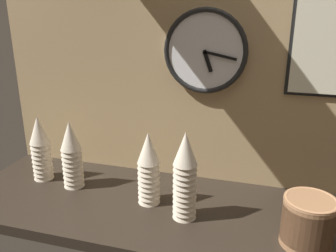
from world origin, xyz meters
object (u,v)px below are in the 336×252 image
Objects in this scene: bowl_stack_far_right at (308,221)px; cup_stack_far_left at (41,148)px; cup_stack_center_right at (185,176)px; cup_stack_center at (149,169)px; cup_stack_left at (72,155)px; wall_clock at (205,52)px.

cup_stack_far_left is at bearing 171.50° from bowl_stack_far_right.
cup_stack_center_right reaches higher than bowl_stack_far_right.
cup_stack_center and cup_stack_far_left have the same top height.
cup_stack_center_right is 0.49m from cup_stack_left.
bowl_stack_far_right is (1.04, -0.16, -0.06)m from cup_stack_far_left.
cup_stack_center_right is at bearing 174.49° from bowl_stack_far_right.
cup_stack_left reaches higher than bowl_stack_far_right.
cup_stack_far_left is 1.74× the size of bowl_stack_far_right.
cup_stack_left is at bearing -8.43° from cup_stack_far_left.
cup_stack_left is 1.74× the size of bowl_stack_far_right.
bowl_stack_far_right is at bearing -10.13° from cup_stack_center.
cup_stack_left is at bearing -157.50° from wall_clock.
cup_stack_center is at bearing 158.47° from cup_stack_center_right.
wall_clock reaches higher than cup_stack_far_left.
wall_clock is (0.15, 0.24, 0.40)m from cup_stack_center.
wall_clock is at bearing 15.40° from cup_stack_far_left.
bowl_stack_far_right is (0.39, -0.04, -0.08)m from cup_stack_center_right.
wall_clock is (0.65, 0.18, 0.40)m from cup_stack_far_left.
cup_stack_far_left is at bearing 169.69° from cup_stack_center_right.
wall_clock is (0.49, 0.20, 0.40)m from cup_stack_left.
cup_stack_far_left is 0.86× the size of wall_clock.
cup_stack_center_right is 0.66m from cup_stack_far_left.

